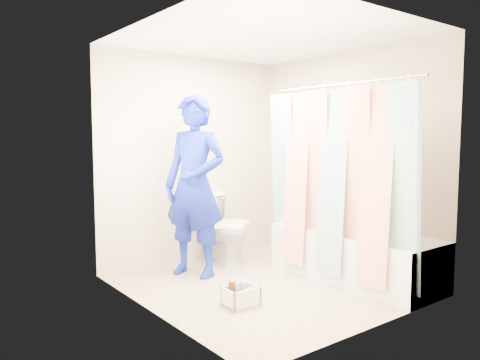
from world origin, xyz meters
TOP-DOWN VIEW (x-y plane):
  - floor at (0.00, 0.00)m, footprint 2.60×2.60m
  - ceiling at (0.00, 0.00)m, footprint 2.40×2.60m
  - wall_back at (0.00, 1.30)m, footprint 2.40×0.02m
  - wall_front at (0.00, -1.30)m, footprint 2.40×0.02m
  - wall_left at (-1.20, 0.00)m, footprint 0.02×2.60m
  - wall_right at (1.20, 0.00)m, footprint 0.02×2.60m
  - bathtub at (0.85, -0.43)m, footprint 0.70×1.75m
  - curtain_rod at (0.52, -0.43)m, footprint 0.02×1.90m
  - shower_curtain at (0.52, -0.43)m, footprint 0.06×1.75m
  - toilet at (0.19, 0.99)m, footprint 0.46×0.79m
  - tank_lid at (0.18, 0.86)m, footprint 0.49×0.22m
  - tank_internals at (0.14, 1.20)m, footprint 0.20×0.06m
  - plumber at (-0.35, 0.71)m, footprint 0.72×0.82m
  - cleaning_caddy at (-0.52, -0.32)m, footprint 0.30×0.24m

SIDE VIEW (x-z plane):
  - floor at x=0.00m, z-range 0.00..0.00m
  - cleaning_caddy at x=-0.52m, z-range -0.03..0.19m
  - bathtub at x=0.85m, z-range 0.02..0.52m
  - toilet at x=0.19m, z-range 0.00..0.80m
  - tank_lid at x=0.18m, z-range 0.45..0.49m
  - tank_internals at x=0.14m, z-range 0.66..0.92m
  - plumber at x=-0.35m, z-range 0.00..1.90m
  - shower_curtain at x=0.52m, z-range 0.12..1.92m
  - wall_back at x=0.00m, z-range 0.00..2.40m
  - wall_front at x=0.00m, z-range 0.00..2.40m
  - wall_left at x=-1.20m, z-range 0.00..2.40m
  - wall_right at x=1.20m, z-range 0.00..2.40m
  - curtain_rod at x=0.52m, z-range 1.94..1.96m
  - ceiling at x=0.00m, z-range 2.39..2.41m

